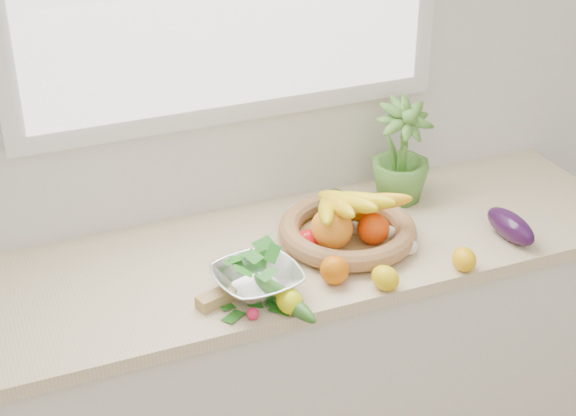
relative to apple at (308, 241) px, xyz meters
name	(u,v)px	position (x,y,z in m)	size (l,w,h in m)	color
back_wall	(230,71)	(-0.11, 0.33, 0.42)	(4.50, 0.02, 2.70)	white
counter_cabinet	(271,382)	(-0.11, 0.03, -0.50)	(2.20, 0.58, 0.86)	silver
countertop	(269,260)	(-0.11, 0.03, -0.05)	(2.24, 0.62, 0.04)	beige
orange_loose	(334,270)	(0.00, -0.17, 0.00)	(0.08, 0.08, 0.08)	#DD6407
lemon_a	(289,301)	(-0.16, -0.25, 0.00)	(0.07, 0.08, 0.07)	yellow
lemon_b	(464,259)	(0.36, -0.25, 0.00)	(0.07, 0.08, 0.07)	#F3B20D
lemon_c	(385,278)	(0.12, -0.25, 0.00)	(0.07, 0.08, 0.07)	yellow
apple	(308,241)	(0.00, 0.00, 0.00)	(0.07, 0.07, 0.07)	red
ginger	(216,299)	(-0.32, -0.14, -0.02)	(0.11, 0.04, 0.03)	tan
garlic_a	(357,227)	(0.18, 0.04, -0.01)	(0.05, 0.05, 0.05)	white
garlic_b	(389,233)	(0.25, -0.03, -0.01)	(0.05, 0.05, 0.04)	beige
garlic_c	(408,247)	(0.26, -0.12, -0.01)	(0.06, 0.06, 0.05)	silver
eggplant	(510,226)	(0.58, -0.15, 0.01)	(0.08, 0.20, 0.08)	#290D32
cucumber	(284,298)	(-0.16, -0.22, -0.01)	(0.05, 0.27, 0.05)	#275A1A
radish	(253,314)	(-0.26, -0.24, -0.02)	(0.03, 0.03, 0.03)	#E01C4A
potted_herb	(401,153)	(0.40, 0.18, 0.13)	(0.19, 0.19, 0.33)	#508B32
fruit_basket	(347,224)	(0.13, 0.01, 0.02)	(0.49, 0.49, 0.20)	tan
colander_with_spinach	(257,275)	(-0.21, -0.14, 0.03)	(0.26, 0.26, 0.12)	silver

